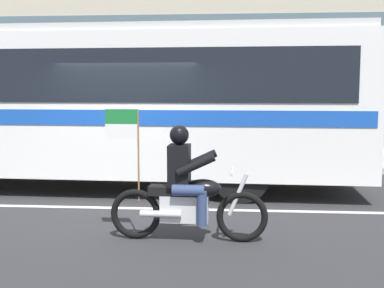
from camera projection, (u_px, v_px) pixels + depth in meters
ground_plane at (127, 200)px, 9.14m from camera, size 60.00×60.00×0.00m
sidewalk_curb at (165, 158)px, 14.18m from camera, size 28.00×3.80×0.15m
lane_center_stripe at (120, 208)px, 8.54m from camera, size 26.60×0.14×0.01m
transit_bus at (95, 96)px, 10.18m from camera, size 10.91×2.96×3.22m
motorcycle_with_rider at (186, 192)px, 6.67m from camera, size 2.20×0.64×1.78m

